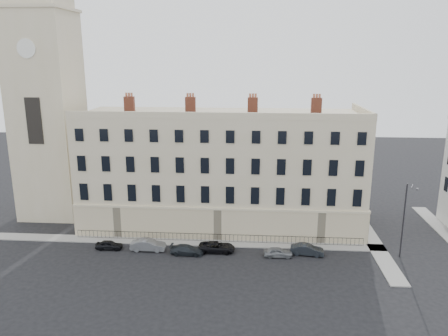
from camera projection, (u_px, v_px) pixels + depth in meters
The scene contains 14 objects.
ground at pixel (267, 264), 47.72m from camera, with size 160.00×160.00×0.00m, color black.
terrace at pixel (222, 169), 57.84m from camera, with size 36.22×12.22×17.00m.
church_tower at pixel (45, 82), 58.75m from camera, with size 8.00×8.13×44.00m.
pavement_terrace at pixel (184, 242), 53.25m from camera, with size 48.00×2.00×0.12m, color gray.
pavement_east_return at pixel (370, 238), 54.50m from camera, with size 2.00×24.00×0.12m, color gray.
pavement_adjacent at pixel (446, 234), 55.72m from camera, with size 2.00×20.00×0.12m, color gray.
railings at pixel (217, 238), 53.23m from camera, with size 35.00×0.04×0.96m.
car_a at pixel (109, 245), 51.29m from camera, with size 1.26×3.13×1.06m, color black.
car_b at pixel (148, 245), 50.94m from camera, with size 1.43×4.09×1.35m, color slate.
car_c at pixel (187, 250), 49.94m from camera, with size 1.56×3.84×1.11m, color #1F2429.
car_d at pixel (217, 247), 50.62m from camera, with size 1.95×4.22×1.17m, color black.
car_e at pixel (278, 252), 49.32m from camera, with size 1.32×3.29×1.12m, color slate.
car_f at pixel (307, 250), 49.83m from camera, with size 1.32×3.79×1.25m, color black.
streetlamp at pixel (405, 217), 48.21m from camera, with size 0.86×1.76×8.63m.
Camera 1 is at (-1.52, -43.83, 22.07)m, focal length 35.00 mm.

